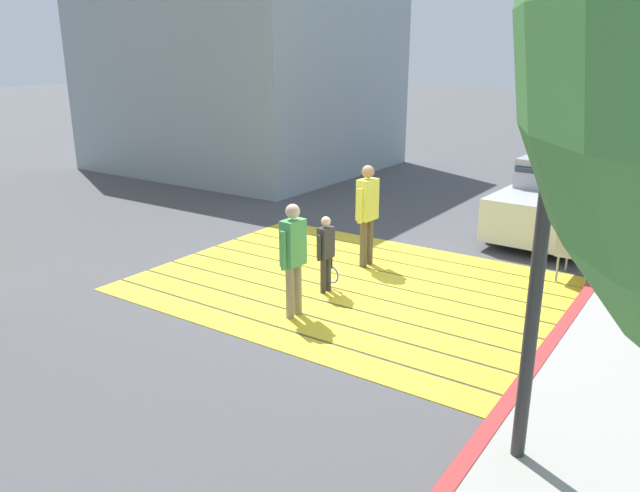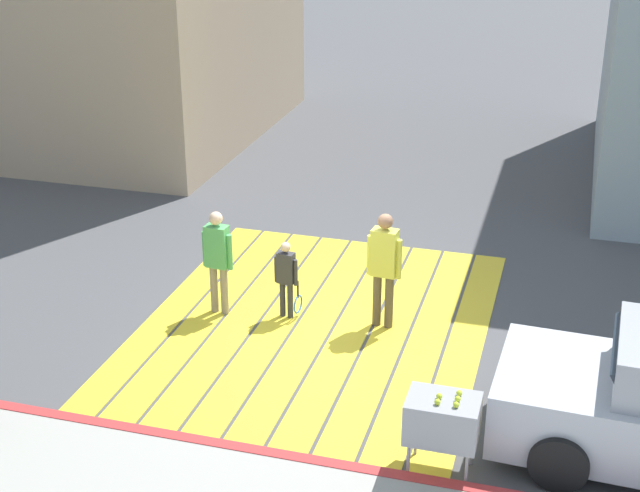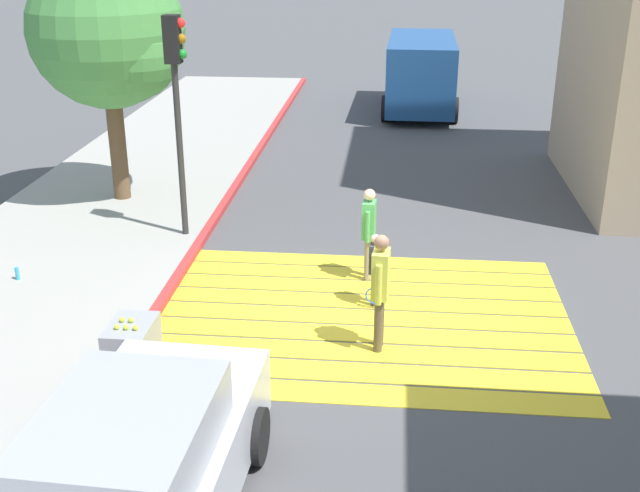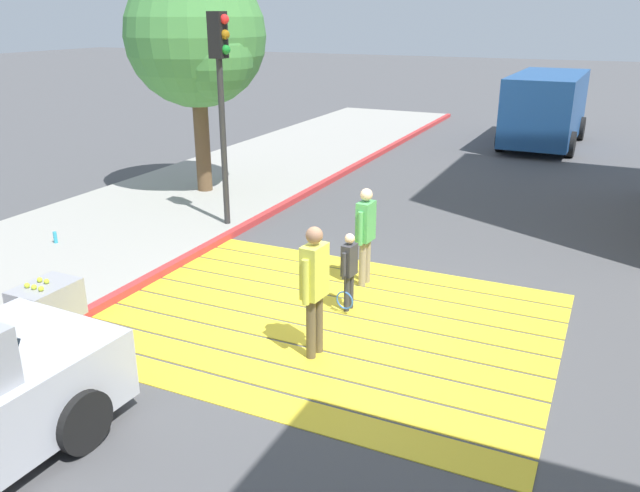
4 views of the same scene
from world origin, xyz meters
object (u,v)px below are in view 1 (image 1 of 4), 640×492
(tennis_ball_cart, at_px, (580,238))
(car_parked_near_curb, at_px, (564,198))
(pedestrian_adult_trailing, at_px, (367,208))
(pedestrian_child_with_racket, at_px, (326,251))
(pedestrian_adult_lead, at_px, (293,253))
(traffic_light_corner, at_px, (551,125))

(tennis_ball_cart, bearing_deg, car_parked_near_curb, -71.42)
(pedestrian_adult_trailing, height_order, pedestrian_child_with_racket, pedestrian_adult_trailing)
(car_parked_near_curb, relative_size, pedestrian_adult_lead, 2.69)
(traffic_light_corner, distance_m, pedestrian_adult_trailing, 5.87)
(car_parked_near_curb, relative_size, tennis_ball_cart, 4.30)
(traffic_light_corner, bearing_deg, pedestrian_adult_trailing, -45.78)
(car_parked_near_curb, xyz_separation_m, tennis_ball_cart, (-0.90, 2.67, -0.04))
(traffic_light_corner, distance_m, pedestrian_adult_lead, 4.42)
(pedestrian_child_with_racket, bearing_deg, pedestrian_adult_lead, 97.77)
(pedestrian_adult_lead, bearing_deg, traffic_light_corner, 157.22)
(pedestrian_adult_lead, height_order, pedestrian_adult_trailing, pedestrian_adult_trailing)
(car_parked_near_curb, height_order, tennis_ball_cart, car_parked_near_curb)
(pedestrian_adult_lead, bearing_deg, tennis_ball_cart, -127.44)
(car_parked_near_curb, bearing_deg, tennis_ball_cart, 108.58)
(traffic_light_corner, relative_size, tennis_ball_cart, 4.17)
(pedestrian_child_with_racket, bearing_deg, traffic_light_corner, 145.89)
(car_parked_near_curb, bearing_deg, pedestrian_adult_lead, 72.73)
(car_parked_near_curb, height_order, pedestrian_adult_lead, pedestrian_adult_lead)
(tennis_ball_cart, relative_size, pedestrian_child_with_racket, 0.84)
(traffic_light_corner, xyz_separation_m, pedestrian_adult_lead, (3.59, -1.51, -2.09))
(car_parked_near_curb, bearing_deg, traffic_light_corner, 101.17)
(car_parked_near_curb, height_order, traffic_light_corner, traffic_light_corner)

